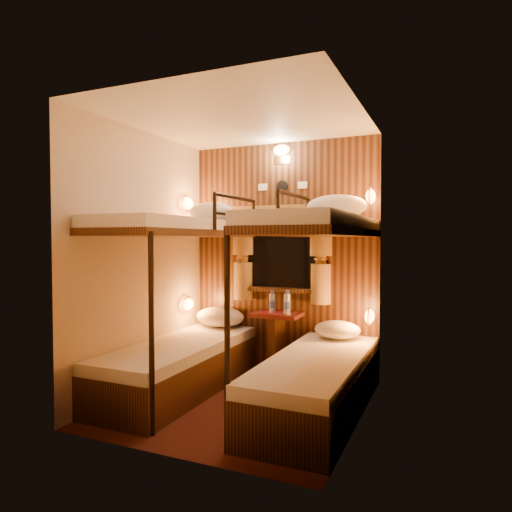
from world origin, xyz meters
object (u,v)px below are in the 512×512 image
at_px(bottle_right, 287,304).
at_px(table, 276,336).
at_px(bunk_left, 180,330).
at_px(bottle_left, 272,303).
at_px(bunk_right, 317,343).

bearing_deg(bottle_right, table, 155.02).
distance_m(bunk_left, table, 1.02).
bearing_deg(table, bunk_left, -129.67).
distance_m(bunk_left, bottle_left, 0.98).
bearing_deg(table, bunk_right, -50.33).
relative_size(bunk_left, bunk_right, 1.00).
xyz_separation_m(table, bottle_left, (-0.03, -0.04, 0.34)).
distance_m(table, bottle_left, 0.34).
distance_m(bunk_left, bunk_right, 1.30).
relative_size(bottle_left, bottle_right, 0.96).
bearing_deg(bunk_left, bottle_right, 42.30).
distance_m(table, bottle_right, 0.37).
xyz_separation_m(bunk_left, bunk_right, (1.30, 0.00, 0.00)).
height_order(bottle_left, bottle_right, bottle_right).
relative_size(table, bottle_left, 2.82).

